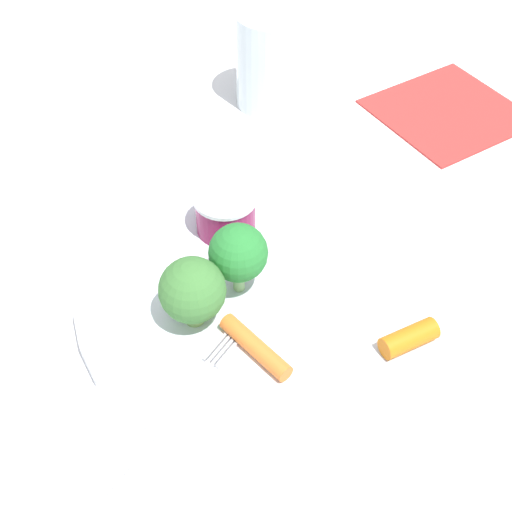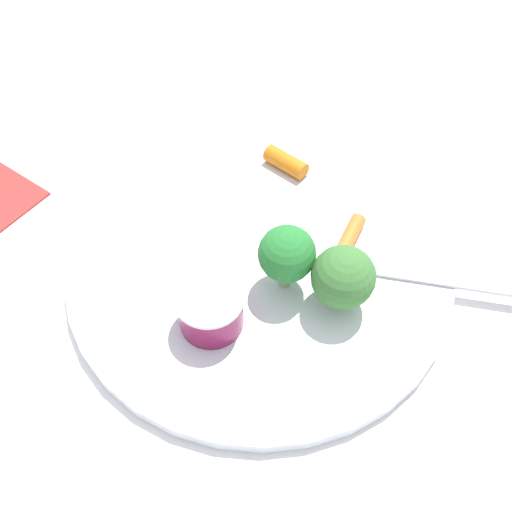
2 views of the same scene
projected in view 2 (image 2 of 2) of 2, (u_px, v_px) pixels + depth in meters
ground_plane at (260, 265)px, 0.44m from camera, size 2.40×2.40×0.00m
plate at (260, 261)px, 0.44m from camera, size 0.30×0.30×0.01m
sauce_cup at (211, 310)px, 0.39m from camera, size 0.05×0.05×0.03m
broccoli_floret_0 at (343, 278)px, 0.38m from camera, size 0.05×0.05×0.05m
broccoli_floret_1 at (287, 254)px, 0.39m from camera, size 0.04×0.04×0.06m
carrot_stick_0 at (286, 162)px, 0.49m from camera, size 0.04×0.03×0.02m
carrot_stick_1 at (346, 244)px, 0.43m from camera, size 0.02×0.06×0.01m
fork at (461, 285)px, 0.42m from camera, size 0.19×0.05×0.00m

